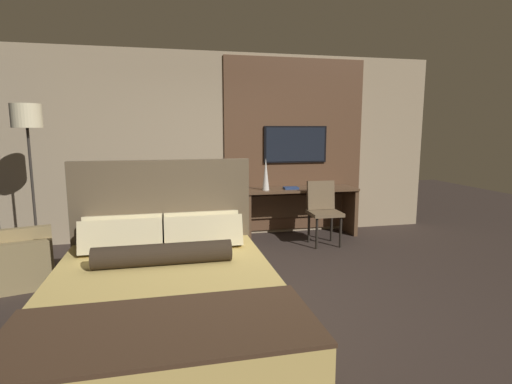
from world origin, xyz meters
name	(u,v)px	position (x,y,z in m)	size (l,w,h in m)	color
ground_plane	(245,305)	(0.00, 0.00, 0.00)	(16.00, 16.00, 0.00)	#332823
wall_back_tv_panel	(223,146)	(0.17, 2.59, 1.40)	(7.20, 0.09, 2.80)	tan
bed	(165,305)	(-0.73, -0.66, 0.37)	(1.67, 2.23, 1.37)	#33281E
desk	(299,203)	(1.32, 2.31, 0.51)	(1.76, 0.52, 0.76)	brown
tv	(295,144)	(1.32, 2.52, 1.42)	(1.03, 0.04, 0.58)	black
desk_chair	(323,206)	(1.51, 1.80, 0.55)	(0.45, 0.45, 0.91)	brown
armchair_by_window	(10,261)	(-2.37, 1.10, 0.25)	(0.95, 0.98, 0.75)	olive
floor_lamp	(27,130)	(-2.27, 1.72, 1.65)	(0.34, 0.34, 1.96)	#282623
vase_tall	(266,174)	(0.75, 2.20, 1.00)	(0.11, 0.11, 0.48)	silver
book	(291,188)	(1.16, 2.23, 0.77)	(0.23, 0.16, 0.03)	navy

